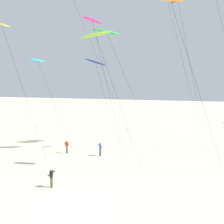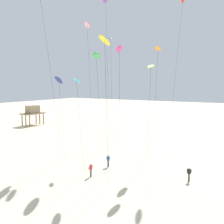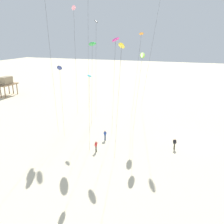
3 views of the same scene
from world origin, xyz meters
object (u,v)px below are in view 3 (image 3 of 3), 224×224
Objects in this scene: kite_green at (92,44)px; kite_yellow at (121,48)px; kite_cyan at (89,77)px; kite_orange at (141,35)px; kite_pink at (74,10)px; kite_flyer_furthest at (96,146)px; kite_navy at (60,68)px; stilt_house at (6,82)px; kite_lime at (142,56)px; kite_black at (96,25)px; kite_flyer_nearest at (105,135)px; kite_magenta at (116,41)px; kite_flyer_middle at (175,144)px.

kite_yellow is at bearing -141.45° from kite_green.
kite_yellow is at bearing -107.09° from kite_cyan.
kite_pink is at bearing 102.61° from kite_orange.
kite_pink is 1.35× the size of kite_yellow.
kite_navy is at bearing 78.06° from kite_flyer_furthest.
stilt_house is at bearing 59.80° from kite_green.
kite_orange is at bearing 15.16° from kite_lime.
kite_pink is (-2.13, 3.20, 2.45)m from kite_black.
kite_orange is at bearing 6.69° from kite_yellow.
kite_green is at bearing 148.24° from kite_orange.
kite_green is at bearing -135.46° from kite_pink.
kite_cyan is at bearing 72.91° from kite_yellow.
kite_cyan is at bearing -159.24° from kite_green.
kite_flyer_nearest is at bearing -92.99° from kite_green.
stilt_house is at bearing 52.93° from kite_navy.
kite_lime is (-4.26, -13.17, -7.09)m from kite_pink.
kite_magenta is 0.85× the size of kite_black.
kite_green is (3.26, -3.80, 3.30)m from kite_navy.
kite_orange is 10.11× the size of kite_flyer_furthest.
kite_lime reaches higher than kite_flyer_nearest.
kite_black is 1.37× the size of kite_lime.
stilt_house is (20.60, 35.39, -11.12)m from kite_green.
kite_lime is at bearing 1.36° from kite_yellow.
kite_magenta is 10.90m from kite_black.
kite_orange is at bearing -21.24° from kite_flyer_nearest.
kite_yellow reaches higher than kite_flyer_furthest.
kite_cyan is 7.20× the size of kite_flyer_nearest.
kite_cyan is 0.63× the size of kite_black.
kite_yellow is (-17.97, -2.11, -1.45)m from kite_orange.
kite_green reaches higher than kite_cyan.
kite_lime is (-6.40, -9.98, -4.64)m from kite_black.
kite_black is at bearing 29.66° from kite_flyer_nearest.
kite_magenta is 9.67× the size of kite_flyer_middle.
kite_flyer_middle is at bearing -106.11° from kite_lime.
stilt_house is (11.97, 40.73, -12.52)m from kite_orange.
stilt_house is (14.51, 29.40, -16.62)m from kite_pink.
kite_black is 11.41× the size of kite_flyer_middle.
kite_green is (0.18, 3.69, -0.56)m from kite_magenta.
kite_lime is at bearing -75.72° from kite_green.
kite_green is (7.99, 3.03, 3.55)m from kite_cyan.
kite_lime reaches higher than kite_flyer_middle.
kite_flyer_furthest is 0.27× the size of stilt_house.
kite_yellow is (-17.57, -10.24, -3.10)m from kite_black.
kite_flyer_nearest is at bearing -127.95° from kite_pink.
kite_navy is at bearing 118.77° from kite_flyer_nearest.
kite_orange reaches higher than stilt_house.
kite_pink is 12.66× the size of kite_flyer_furthest.
kite_cyan is 9.25m from kite_green.
stilt_house is at bearing 56.26° from kite_flyer_furthest.
kite_navy reaches higher than kite_flyer_nearest.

